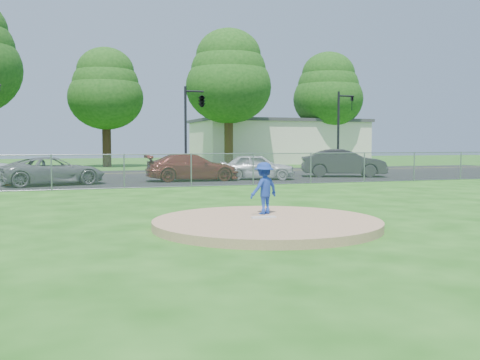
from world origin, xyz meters
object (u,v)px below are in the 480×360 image
object	(u,v)px
traffic_cone	(7,178)
parked_car_darkred	(192,167)
tree_center	(106,89)
parked_car_charcoal	(343,163)
tree_right	(229,76)
traffic_signal_center	(200,102)
commercial_building	(278,141)
tree_far_right	(328,90)
parked_car_pearl	(257,167)
traffic_signal_right	(341,124)
parked_car_gray	(53,171)
pitcher	(264,188)

from	to	relation	value
traffic_cone	parked_car_darkred	size ratio (longest dim) A/B	0.14
tree_center	parked_car_charcoal	distance (m)	22.28
tree_right	traffic_signal_center	distance (m)	11.60
tree_center	traffic_signal_center	xyz separation A→B (m)	(4.97, -12.00, -1.86)
commercial_building	traffic_cone	world-z (taller)	commercial_building
traffic_signal_center	parked_car_charcoal	world-z (taller)	traffic_signal_center
tree_center	traffic_signal_center	world-z (taller)	tree_center
tree_far_right	traffic_cone	bearing A→B (deg)	-144.17
tree_far_right	parked_car_darkred	world-z (taller)	tree_far_right
tree_right	parked_car_pearl	bearing A→B (deg)	-101.99
commercial_building	tree_center	bearing A→B (deg)	-166.76
commercial_building	traffic_signal_right	distance (m)	16.14
parked_car_darkred	tree_center	bearing A→B (deg)	11.89
parked_car_darkred	parked_car_charcoal	distance (m)	9.28
tree_center	commercial_building	bearing A→B (deg)	13.24
tree_center	parked_car_pearl	xyz separation A→B (m)	(6.51, -18.43, -5.76)
commercial_building	parked_car_gray	bearing A→B (deg)	-132.46
tree_right	traffic_signal_right	world-z (taller)	tree_right
parked_car_darkred	parked_car_charcoal	world-z (taller)	parked_car_charcoal
traffic_signal_right	parked_car_gray	distance (m)	20.60
tree_far_right	commercial_building	bearing A→B (deg)	143.13
tree_center	parked_car_charcoal	size ratio (longest dim) A/B	2.01
parked_car_darkred	traffic_signal_right	bearing A→B (deg)	-60.05
tree_far_right	traffic_signal_center	size ratio (longest dim) A/B	1.92
parked_car_darkred	pitcher	bearing A→B (deg)	176.46
commercial_building	parked_car_charcoal	size ratio (longest dim) A/B	3.34
parked_car_charcoal	commercial_building	bearing A→B (deg)	8.78
traffic_signal_center	parked_car_darkred	size ratio (longest dim) A/B	1.15
commercial_building	parked_car_gray	distance (m)	31.11
tree_center	parked_car_gray	bearing A→B (deg)	-101.86
tree_center	parked_car_charcoal	world-z (taller)	tree_center
traffic_signal_center	tree_center	bearing A→B (deg)	112.49
tree_right	parked_car_charcoal	size ratio (longest dim) A/B	2.37
traffic_signal_right	parked_car_charcoal	bearing A→B (deg)	-117.84
pitcher	parked_car_gray	world-z (taller)	pitcher
commercial_building	parked_car_charcoal	bearing A→B (deg)	-102.46
traffic_signal_right	pitcher	distance (m)	25.43
pitcher	parked_car_gray	bearing A→B (deg)	-93.04
commercial_building	pitcher	bearing A→B (deg)	-112.97
tree_far_right	traffic_cone	size ratio (longest dim) A/B	15.98
pitcher	parked_car_darkred	world-z (taller)	pitcher
tree_center	pitcher	size ratio (longest dim) A/B	7.47
tree_far_right	traffic_signal_center	xyz separation A→B (m)	(-16.03, -13.00, -2.45)
parked_car_gray	parked_car_pearl	distance (m)	10.50
tree_far_right	parked_car_charcoal	bearing A→B (deg)	-115.14
pitcher	tree_center	bearing A→B (deg)	-111.14
traffic_signal_center	parked_car_gray	xyz separation A→B (m)	(-8.94, -6.92, -3.94)
commercial_building	tree_center	size ratio (longest dim) A/B	1.67
traffic_signal_right	parked_car_pearl	world-z (taller)	traffic_signal_right
parked_car_gray	parked_car_darkred	bearing A→B (deg)	-99.50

